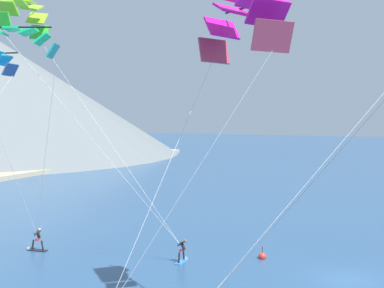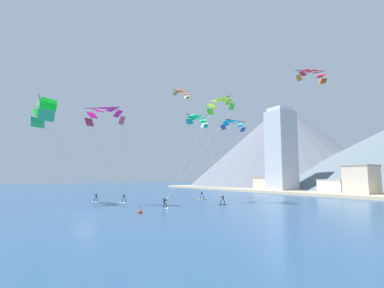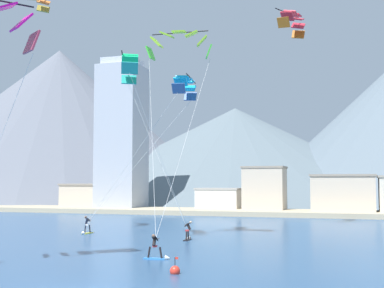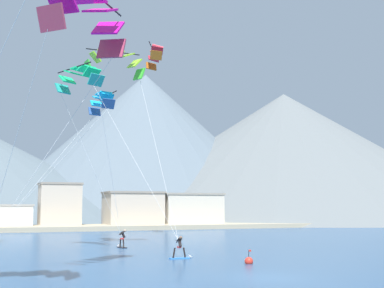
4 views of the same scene
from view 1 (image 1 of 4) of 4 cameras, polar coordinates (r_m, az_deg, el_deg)
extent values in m
plane|color=navy|center=(34.76, 16.34, -13.73)|extent=(400.00, 400.00, 0.00)
cube|color=#337FDB|center=(37.06, -1.14, -12.45)|extent=(1.45, 0.47, 0.07)
cylinder|color=black|center=(36.61, -1.39, -12.03)|extent=(0.24, 0.12, 0.71)
cylinder|color=black|center=(37.31, -0.89, -11.73)|extent=(0.24, 0.12, 0.71)
cube|color=red|center=(36.86, -1.14, -11.29)|extent=(0.23, 0.30, 0.12)
cylinder|color=black|center=(36.74, -0.98, -10.82)|extent=(0.22, 0.44, 0.60)
cylinder|color=black|center=(36.63, -1.20, -10.59)|extent=(0.09, 0.51, 0.39)
cylinder|color=black|center=(36.84, -1.06, -10.51)|extent=(0.09, 0.51, 0.39)
cylinder|color=black|center=(36.81, -1.39, -10.57)|extent=(0.52, 0.04, 0.03)
sphere|color=brown|center=(36.59, -0.74, -10.30)|extent=(0.22, 0.22, 0.22)
cone|color=white|center=(37.82, -0.61, -12.02)|extent=(0.31, 0.37, 0.36)
cube|color=black|center=(41.56, -16.13, -10.83)|extent=(0.61, 1.48, 0.07)
cylinder|color=black|center=(41.26, -15.67, -10.37)|extent=(0.15, 0.25, 0.72)
cylinder|color=black|center=(41.68, -16.61, -10.24)|extent=(0.15, 0.25, 0.72)
cube|color=red|center=(41.38, -16.15, -9.78)|extent=(0.33, 0.26, 0.12)
cylinder|color=black|center=(41.40, -16.07, -9.30)|extent=(0.47, 0.26, 0.61)
cylinder|color=black|center=(41.22, -16.01, -9.11)|extent=(0.52, 0.14, 0.40)
cylinder|color=black|center=(41.34, -16.29, -9.08)|extent=(0.52, 0.14, 0.40)
cylinder|color=black|center=(41.14, -16.29, -9.18)|extent=(0.09, 0.52, 0.03)
sphere|color=beige|center=(41.46, -15.95, -8.77)|extent=(0.22, 0.22, 0.22)
cone|color=white|center=(42.01, -17.15, -10.60)|extent=(0.39, 0.34, 0.36)
cube|color=green|center=(38.15, -19.65, 12.28)|extent=(0.58, 1.43, 1.19)
cube|color=#93D427|center=(38.73, -19.04, 13.54)|extent=(0.98, 1.50, 1.05)
cube|color=#93D427|center=(39.56, -18.24, 14.25)|extent=(1.27, 1.55, 0.75)
cube|color=#93D427|center=(40.51, -17.41, 14.32)|extent=(1.39, 1.56, 0.32)
cube|color=#93D427|center=(41.41, -16.70, 13.78)|extent=(1.42, 1.53, 0.75)
cube|color=#93D427|center=(42.13, -16.19, 12.75)|extent=(1.26, 1.48, 1.05)
cube|color=green|center=(42.56, -15.97, 11.40)|extent=(0.95, 1.39, 1.19)
cylinder|color=black|center=(40.82, -18.18, 14.35)|extent=(5.13, 0.34, 0.10)
cylinder|color=silver|center=(36.23, -10.75, 0.65)|extent=(4.96, 10.73, 14.39)
cylinder|color=silver|center=(38.74, -9.21, 0.84)|extent=(0.39, 11.78, 14.39)
cube|color=teal|center=(35.11, -14.63, 9.60)|extent=(1.49, 1.11, 0.94)
cube|color=#13DA77|center=(35.37, -15.68, 10.71)|extent=(1.58, 1.32, 0.76)
cube|color=#13DA77|center=(35.66, -17.03, 11.38)|extent=(1.63, 1.45, 0.49)
cube|color=#13DA77|center=(35.95, -18.53, 11.55)|extent=(1.64, 1.48, 0.17)
cylinder|color=black|center=(35.38, -18.82, 11.71)|extent=(2.08, 4.71, 0.10)
cylinder|color=silver|center=(37.60, -15.35, -0.87)|extent=(3.26, 4.55, 12.30)
cylinder|color=silver|center=(38.32, -19.24, -0.86)|extent=(5.52, 0.35, 12.30)
cube|color=#15BAF0|center=(40.71, -19.47, 8.43)|extent=(1.25, 0.87, 0.75)
cube|color=#2F538E|center=(40.26, -18.81, 7.51)|extent=(1.23, 0.64, 0.91)
cube|color=#A9364F|center=(28.26, 2.37, 9.89)|extent=(1.73, 1.44, 1.37)
cube|color=#E60F9A|center=(27.88, 3.22, 12.23)|extent=(2.01, 1.79, 1.21)
cube|color=#E60F9A|center=(27.12, 4.39, 14.05)|extent=(2.15, 2.04, 0.85)
cube|color=#E60F9A|center=(26.10, 5.73, 15.05)|extent=(2.15, 2.15, 0.34)
cube|color=#E60F9A|center=(24.96, 7.05, 14.97)|extent=(2.05, 2.14, 0.85)
cube|color=#E60F9A|center=(23.89, 8.09, 13.69)|extent=(1.80, 2.00, 1.21)
cube|color=#A9364F|center=(23.09, 8.59, 11.32)|extent=(1.46, 1.72, 1.37)
cylinder|color=black|center=(26.44, 7.25, 14.67)|extent=(3.59, 4.74, 0.10)
cylinder|color=silver|center=(25.71, -3.15, -3.70)|extent=(6.88, 2.37, 11.52)
cylinder|color=silver|center=(22.84, -0.61, -4.59)|extent=(2.58, 6.77, 11.52)
cylinder|color=silver|center=(19.05, 11.11, -5.39)|extent=(5.16, 9.11, 12.00)
cylinder|color=silver|center=(15.02, 9.53, -7.74)|extent=(3.08, 10.04, 12.00)
sphere|color=red|center=(38.22, 7.51, -11.80)|extent=(0.56, 0.56, 0.56)
cylinder|color=black|center=(38.09, 7.51, -11.08)|extent=(0.04, 0.04, 0.44)
cube|color=red|center=(38.13, 7.55, -10.78)|extent=(0.18, 0.01, 0.12)
camera|label=2|loc=(72.23, 25.67, -1.43)|focal=28.00mm
camera|label=3|loc=(48.68, 44.12, -3.72)|focal=50.00mm
camera|label=4|loc=(29.45, 71.02, -11.42)|focal=50.00mm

